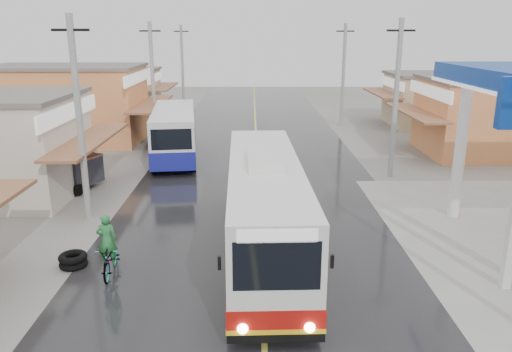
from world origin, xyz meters
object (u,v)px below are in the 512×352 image
object	(u,v)px
second_bus	(174,132)
tricycle_near	(80,171)
tyre_stack	(73,260)
coach_bus	(265,207)
cyclist	(110,254)

from	to	relation	value
second_bus	tricycle_near	distance (m)	7.14
tricycle_near	tyre_stack	distance (m)	8.73
second_bus	tyre_stack	xyz separation A→B (m)	(-1.17, -14.45, -1.36)
coach_bus	tyre_stack	xyz separation A→B (m)	(-6.21, -0.98, -1.45)
cyclist	coach_bus	bearing A→B (deg)	13.04
second_bus	tyre_stack	bearing A→B (deg)	-101.53
tyre_stack	second_bus	bearing A→B (deg)	85.36
cyclist	tyre_stack	distance (m)	1.53
coach_bus	second_bus	xyz separation A→B (m)	(-5.04, 13.47, -0.10)
coach_bus	second_bus	size ratio (longest dim) A/B	1.24
cyclist	second_bus	bearing A→B (deg)	86.55
tricycle_near	tyre_stack	size ratio (longest dim) A/B	2.73
coach_bus	cyclist	distance (m)	5.17
second_bus	coach_bus	bearing A→B (deg)	-76.40
coach_bus	tyre_stack	distance (m)	6.45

